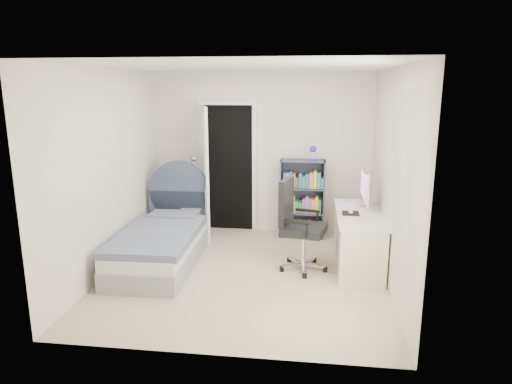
# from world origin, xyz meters

# --- Properties ---
(room_shell) EXTENTS (3.50, 3.70, 2.60)m
(room_shell) POSITION_xyz_m (0.00, 0.00, 1.25)
(room_shell) COLOR tan
(room_shell) RESTS_ON ground
(door) EXTENTS (0.92, 0.80, 2.06)m
(door) POSITION_xyz_m (-0.73, 1.53, 1.03)
(door) COLOR black
(door) RESTS_ON ground
(bed) EXTENTS (0.99, 2.00, 1.22)m
(bed) POSITION_xyz_m (-1.15, 0.24, 0.28)
(bed) COLOR gray
(bed) RESTS_ON ground
(nightstand) EXTENTS (0.41, 0.41, 0.60)m
(nightstand) POSITION_xyz_m (-1.05, 1.32, 0.39)
(nightstand) COLOR tan
(nightstand) RESTS_ON ground
(floor_lamp) EXTENTS (0.18, 0.18, 1.25)m
(floor_lamp) POSITION_xyz_m (-1.02, 1.38, 0.51)
(floor_lamp) COLOR silver
(floor_lamp) RESTS_ON ground
(bookcase) EXTENTS (0.67, 0.29, 1.43)m
(bookcase) POSITION_xyz_m (0.66, 1.53, 0.56)
(bookcase) COLOR #3D4154
(bookcase) RESTS_ON ground
(desk) EXTENTS (0.58, 1.46, 1.20)m
(desk) POSITION_xyz_m (1.41, 0.46, 0.39)
(desk) COLOR beige
(desk) RESTS_ON ground
(office_chair) EXTENTS (0.63, 0.65, 1.16)m
(office_chair) POSITION_xyz_m (0.62, 0.25, 0.64)
(office_chair) COLOR silver
(office_chair) RESTS_ON ground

